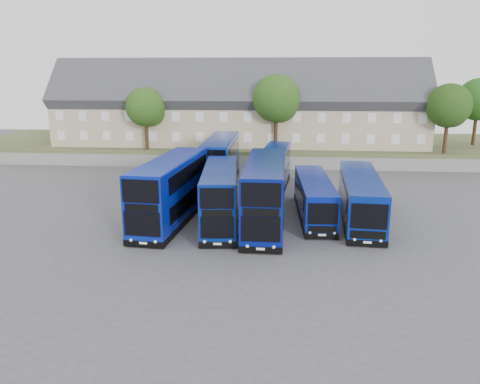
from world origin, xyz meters
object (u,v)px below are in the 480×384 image
object	(u,v)px
coach_east_a	(314,198)
tree_west	(147,108)
dd_front_left	(171,191)
dd_front_mid	(220,197)
tree_mid	(278,100)
tree_far	(479,101)
tree_east	(450,107)

from	to	relation	value
coach_east_a	tree_west	bearing A→B (deg)	131.39
dd_front_left	dd_front_mid	xyz separation A→B (m)	(3.89, -0.40, -0.27)
dd_front_left	tree_mid	xyz separation A→B (m)	(8.02, 22.88, 5.67)
dd_front_mid	tree_far	bearing A→B (deg)	39.74
dd_front_mid	tree_west	world-z (taller)	tree_west
dd_front_mid	tree_east	bearing A→B (deg)	38.43
dd_front_mid	tree_far	world-z (taller)	tree_far
dd_front_mid	dd_front_left	bearing A→B (deg)	169.21
dd_front_left	tree_east	bearing A→B (deg)	43.96
tree_west	tree_east	bearing A→B (deg)	0.00
tree_west	tree_far	xyz separation A→B (m)	(42.00, 7.00, 0.68)
dd_front_left	tree_east	size ratio (longest dim) A/B	1.53
coach_east_a	tree_east	distance (m)	26.95
tree_west	tree_mid	world-z (taller)	tree_mid
dd_front_mid	coach_east_a	bearing A→B (deg)	14.52
tree_mid	tree_far	bearing A→B (deg)	14.04
tree_mid	tree_far	distance (m)	26.80
dd_front_left	tree_east	distance (m)	36.21
dd_front_mid	tree_west	size ratio (longest dim) A/B	1.45
coach_east_a	tree_east	bearing A→B (deg)	48.11
coach_east_a	tree_far	distance (m)	36.06
tree_mid	tree_far	world-z (taller)	tree_mid
tree_east	dd_front_mid	bearing A→B (deg)	-136.65
tree_west	tree_far	bearing A→B (deg)	9.46
tree_east	tree_far	xyz separation A→B (m)	(6.00, 7.00, 0.34)
coach_east_a	dd_front_left	bearing A→B (deg)	-171.09
dd_front_left	dd_front_mid	bearing A→B (deg)	-0.52
dd_front_mid	tree_far	size ratio (longest dim) A/B	1.28
coach_east_a	tree_east	size ratio (longest dim) A/B	1.40
dd_front_left	tree_west	distance (m)	24.21
tree_west	tree_east	xyz separation A→B (m)	(36.00, 0.00, 0.34)
dd_front_mid	tree_east	distance (m)	33.60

